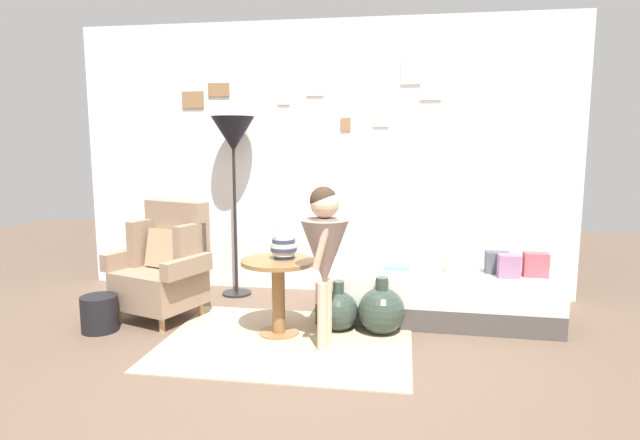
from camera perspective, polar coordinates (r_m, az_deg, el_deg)
ground_plane at (r=3.56m, az=-5.00°, el=-15.88°), size 12.00×12.00×0.00m
gallery_wall at (r=5.16m, az=0.12°, el=6.64°), size 4.80×0.12×2.60m
rug at (r=4.01m, az=-3.55°, el=-12.94°), size 1.81×1.40×0.01m
armchair at (r=4.61m, az=-16.41°, el=-4.78°), size 0.87×0.76×0.97m
daybed at (r=4.58m, az=12.35°, el=-7.80°), size 1.92×0.86×0.40m
pillow_head at (r=4.55m, az=22.25°, el=-4.50°), size 0.19×0.13×0.19m
pillow_mid at (r=4.44m, az=19.71°, el=-4.73°), size 0.16×0.12×0.18m
pillow_back at (r=4.56m, az=18.57°, el=-4.37°), size 0.18×0.12×0.18m
pillow_extra at (r=4.49m, az=14.58°, el=-4.61°), size 0.19×0.12×0.15m
side_table at (r=4.04m, az=-4.53°, el=-6.64°), size 0.56×0.56×0.59m
vase_striped at (r=4.01m, az=-3.94°, el=-2.81°), size 0.20×0.20×0.24m
floor_lamp at (r=5.04m, az=-9.34°, el=8.43°), size 0.40×0.40×1.70m
person_child at (r=3.67m, az=0.50°, el=-2.83°), size 0.34×0.34×1.16m
book_on_daybed at (r=4.53m, az=8.28°, el=-5.06°), size 0.22×0.16×0.03m
demijohn_near at (r=4.18m, az=1.99°, el=-9.75°), size 0.31×0.31×0.40m
demijohn_far at (r=4.14m, az=6.65°, el=-9.67°), size 0.36×0.36×0.44m
magazine_basket at (r=4.52m, az=-22.69°, el=-9.29°), size 0.28×0.28×0.28m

